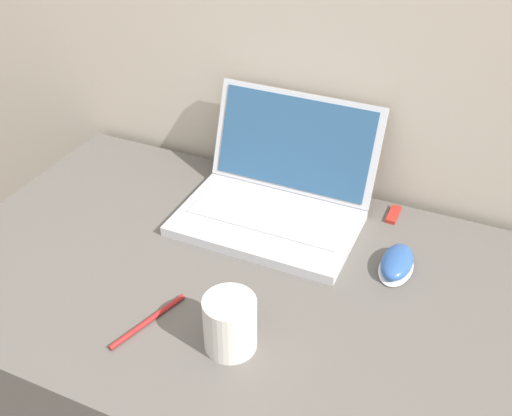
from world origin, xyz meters
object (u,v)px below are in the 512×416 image
object	(u,v)px
drink_cup	(230,323)
usb_stick	(393,214)
laptop	(277,194)
computer_mouse	(397,263)
pen	(148,321)

from	to	relation	value
drink_cup	usb_stick	world-z (taller)	drink_cup
laptop	computer_mouse	world-z (taller)	laptop
laptop	drink_cup	xyz separation A→B (m)	(0.07, -0.36, 0.00)
usb_stick	pen	xyz separation A→B (m)	(-0.30, -0.47, 0.00)
computer_mouse	pen	size ratio (longest dim) A/B	0.72
laptop	usb_stick	world-z (taller)	laptop
laptop	pen	bearing A→B (deg)	-100.98
usb_stick	pen	bearing A→B (deg)	-122.66
laptop	pen	xyz separation A→B (m)	(-0.07, -0.38, -0.04)
drink_cup	computer_mouse	distance (m)	0.35
usb_stick	pen	world-z (taller)	pen
drink_cup	computer_mouse	size ratio (longest dim) A/B	0.86
drink_cup	pen	distance (m)	0.15
laptop	usb_stick	xyz separation A→B (m)	(0.23, 0.09, -0.04)
pen	usb_stick	bearing A→B (deg)	57.34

